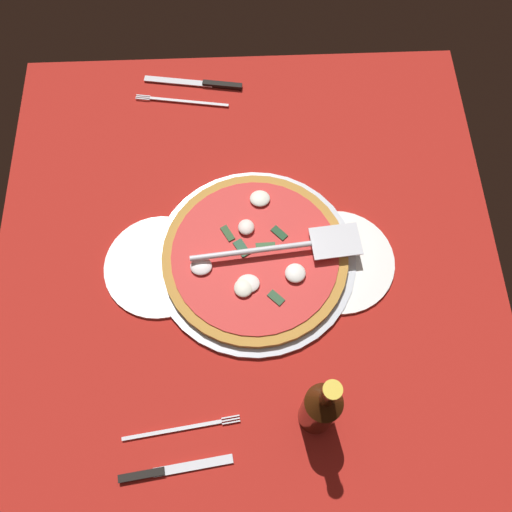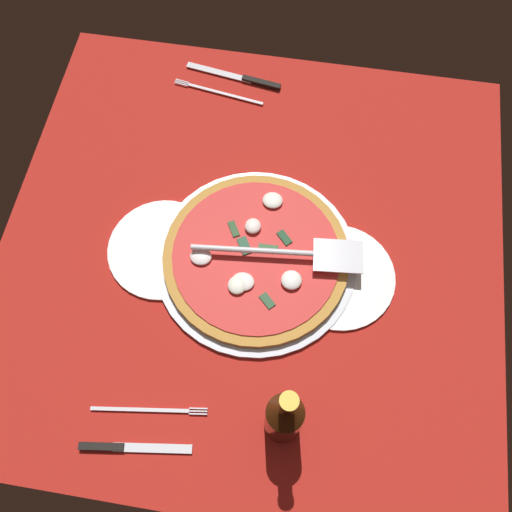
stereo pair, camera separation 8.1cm
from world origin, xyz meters
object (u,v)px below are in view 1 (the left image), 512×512
Objects in this scene: place_setting_near at (193,93)px; beer_bottle at (322,408)px; dinner_plate_right at (161,266)px; pizza at (256,256)px; dinner_plate_left at (339,261)px; place_setting_far at (175,451)px; pizza_server at (289,247)px.

beer_bottle is at bearing 115.85° from place_setting_near.
dinner_plate_right is 0.60× the size of pizza.
dinner_plate_left is 43.27cm from place_setting_far.
pizza reaches higher than place_setting_near.
pizza_server is at bearing 123.53° from place_setting_near.
pizza_server reaches higher than dinner_plate_left.
dinner_plate_left is 32.63cm from dinner_plate_right.
beer_bottle is (-2.81, 28.72, 4.69)cm from pizza_server.
dinner_plate_left is 10.28cm from pizza_server.
place_setting_far is at bearing 96.96° from place_setting_near.
beer_bottle is (6.49, 27.29, 8.83)cm from dinner_plate_left.
pizza_server is at bearing -8.76° from dinner_plate_left.
dinner_plate_left is 0.86× the size of beer_bottle.
pizza_server reaches higher than dinner_plate_right.
place_setting_near is (-5.61, -39.79, -0.14)cm from dinner_plate_right.
dinner_plate_right is at bearing -46.54° from beer_bottle.
dinner_plate_right is 32.15cm from place_setting_far.
pizza_server reaches higher than place_setting_near.
place_setting_near is (11.77, -39.19, -1.75)cm from pizza.
pizza is at bearing -178.03° from dinner_plate_right.
dinner_plate_left is 1.02× the size of dinner_plate_right.
place_setting_far is at bearing -126.96° from pizza_server.
place_setting_near is 0.95× the size of beer_bottle.
dinner_plate_right is 0.66× the size of pizza_server.
place_setting_near reaches higher than dinner_plate_left.
pizza reaches higher than place_setting_far.
place_setting_near is at bearing 80.42° from place_setting_far.
dinner_plate_left is 15.36cm from pizza.
pizza_server is 1.36× the size of place_setting_near.
place_setting_far is (14.21, 32.59, -1.76)cm from pizza.
pizza_server reaches higher than pizza.
pizza is at bearing 115.62° from place_setting_near.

